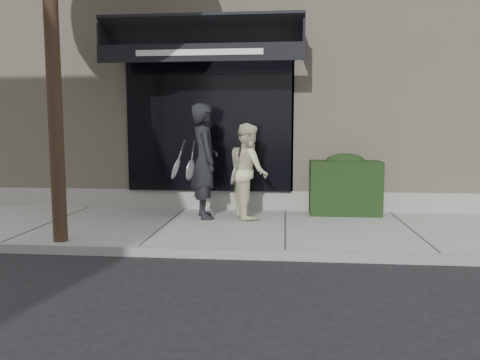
# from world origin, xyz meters

# --- Properties ---
(ground) EXTENTS (80.00, 80.00, 0.00)m
(ground) POSITION_xyz_m (0.00, 0.00, 0.00)
(ground) COLOR black
(ground) RESTS_ON ground
(sidewalk) EXTENTS (20.00, 3.00, 0.12)m
(sidewalk) POSITION_xyz_m (0.00, 0.00, 0.06)
(sidewalk) COLOR #989993
(sidewalk) RESTS_ON ground
(curb) EXTENTS (20.00, 0.10, 0.14)m
(curb) POSITION_xyz_m (0.00, -1.55, 0.07)
(curb) COLOR gray
(curb) RESTS_ON ground
(building_facade) EXTENTS (14.30, 8.04, 5.64)m
(building_facade) POSITION_xyz_m (-0.01, 4.96, 2.74)
(building_facade) COLOR tan
(building_facade) RESTS_ON ground
(hedge) EXTENTS (1.30, 0.70, 1.14)m
(hedge) POSITION_xyz_m (1.10, 1.25, 0.66)
(hedge) COLOR black
(hedge) RESTS_ON sidewalk
(pedestrian_front) EXTENTS (0.88, 1.00, 2.04)m
(pedestrian_front) POSITION_xyz_m (-1.45, 0.62, 1.14)
(pedestrian_front) COLOR black
(pedestrian_front) RESTS_ON sidewalk
(pedestrian_back) EXTENTS (0.89, 0.99, 1.69)m
(pedestrian_back) POSITION_xyz_m (-0.67, 0.69, 0.97)
(pedestrian_back) COLOR beige
(pedestrian_back) RESTS_ON sidewalk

